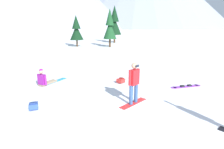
% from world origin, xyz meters
% --- Properties ---
extents(ground_plane, '(800.00, 800.00, 0.00)m').
position_xyz_m(ground_plane, '(0.00, 0.00, 0.00)').
color(ground_plane, white).
extents(snowboarder_midground, '(1.44, 0.85, 1.71)m').
position_xyz_m(snowboarder_midground, '(1.46, 1.96, 0.91)').
color(snowboarder_midground, red).
rests_on(snowboarder_midground, ground_plane).
extents(snowboarder_background, '(1.60, 1.44, 0.94)m').
position_xyz_m(snowboarder_background, '(-1.81, 5.80, 0.32)').
color(snowboarder_background, gray).
rests_on(snowboarder_background, ground_plane).
extents(loose_snowboard_near_right, '(1.76, 0.46, 0.09)m').
position_xyz_m(loose_snowboard_near_right, '(5.00, 2.83, 0.02)').
color(loose_snowboard_near_right, '#993FD8').
rests_on(loose_snowboard_near_right, ground_plane).
extents(backpack_blue, '(0.32, 0.53, 0.30)m').
position_xyz_m(backpack_blue, '(-2.33, 2.91, 0.14)').
color(backpack_blue, '#2D4C9E').
rests_on(backpack_blue, ground_plane).
extents(backpack_red, '(0.56, 0.52, 0.29)m').
position_xyz_m(backpack_red, '(2.12, 4.69, 0.14)').
color(backpack_red, red).
rests_on(backpack_red, ground_plane).
extents(pine_tree_short, '(1.87, 1.87, 5.31)m').
position_xyz_m(pine_tree_short, '(7.60, 20.84, 2.89)').
color(pine_tree_short, '#472D19').
rests_on(pine_tree_short, ground_plane).
extents(pine_tree_tall, '(2.40, 2.40, 6.34)m').
position_xyz_m(pine_tree_tall, '(10.75, 26.81, 3.46)').
color(pine_tree_tall, '#472D19').
rests_on(pine_tree_tall, ground_plane).
extents(pine_tree_slender, '(1.93, 1.93, 4.45)m').
position_xyz_m(pine_tree_slender, '(3.29, 23.12, 2.43)').
color(pine_tree_slender, '#472D19').
rests_on(pine_tree_slender, ground_plane).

